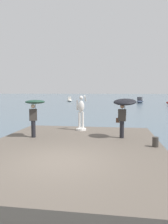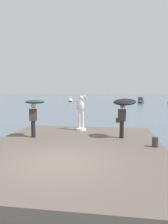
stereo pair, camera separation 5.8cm
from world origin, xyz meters
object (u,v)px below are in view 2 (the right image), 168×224
statue_white_figure (81,114)px  onlooker_right (124,106)px  boat_leftward (141,101)px  boat_rightward (70,100)px  mooring_bollard (155,142)px  onlooker_left (34,108)px

statue_white_figure → onlooker_right: size_ratio=1.04×
boat_leftward → boat_rightward: (-18.64, 5.32, -0.06)m
onlooker_right → statue_white_figure: bearing=143.8°
onlooker_right → mooring_bollard: (1.28, -1.59, -1.42)m
mooring_bollard → boat_leftward: bearing=84.2°
boat_rightward → onlooker_left: bearing=-80.1°
onlooker_right → mooring_bollard: size_ratio=4.82×
statue_white_figure → boat_rightward: size_ratio=0.39×
onlooker_left → boat_leftward: onlooker_left is taller
onlooker_left → boat_leftward: 43.55m
onlooker_left → mooring_bollard: (5.86, -1.14, -1.32)m
onlooker_left → boat_leftward: (10.30, 42.29, -1.43)m
mooring_bollard → boat_leftward: 43.65m
onlooker_right → boat_rightward: 48.92m
onlooker_right → boat_leftward: bearing=82.2°
statue_white_figure → boat_leftward: bearing=78.4°
boat_leftward → boat_rightward: 19.38m
statue_white_figure → boat_rightward: statue_white_figure is taller
boat_leftward → boat_rightward: size_ratio=0.84×
onlooker_left → mooring_bollard: bearing=-11.0°
mooring_bollard → boat_leftward: (4.43, 43.42, -0.11)m
onlooker_left → boat_leftward: bearing=76.3°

